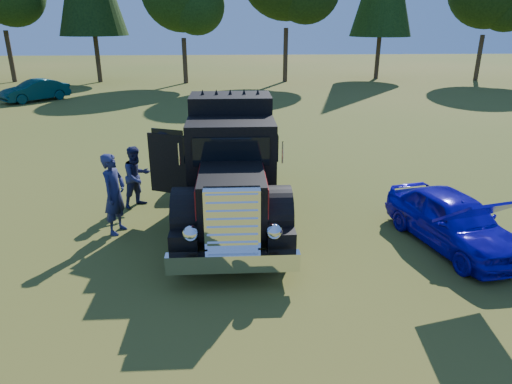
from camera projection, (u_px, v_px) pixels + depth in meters
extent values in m
plane|color=#395418|center=(255.00, 276.00, 9.09)|extent=(120.00, 120.00, 0.00)
cylinder|color=#2D2116|center=(10.00, 57.00, 36.41)|extent=(0.36, 0.36, 3.96)
cylinder|color=#2D2116|center=(97.00, 52.00, 36.17)|extent=(0.36, 0.36, 4.68)
cylinder|color=#2D2116|center=(185.00, 61.00, 35.81)|extent=(0.36, 0.36, 3.42)
sphere|color=black|center=(196.00, 6.00, 33.74)|extent=(4.18, 4.18, 4.18)
cylinder|color=#2D2116|center=(285.00, 55.00, 36.55)|extent=(0.36, 0.36, 4.14)
cylinder|color=#2D2116|center=(378.00, 51.00, 38.29)|extent=(0.36, 0.36, 4.50)
cylinder|color=#2D2116|center=(479.00, 58.00, 37.45)|extent=(0.36, 0.36, 3.60)
sphere|color=black|center=(509.00, 2.00, 35.28)|extent=(4.40, 4.40, 4.40)
cylinder|color=black|center=(183.00, 234.00, 9.61)|extent=(0.32, 1.10, 1.10)
cylinder|color=black|center=(282.00, 232.00, 9.72)|extent=(0.32, 1.10, 1.10)
cylinder|color=black|center=(198.00, 166.00, 14.09)|extent=(0.32, 1.10, 1.10)
cylinder|color=black|center=(265.00, 164.00, 14.20)|extent=(0.32, 1.10, 1.10)
cylinder|color=black|center=(209.00, 165.00, 14.11)|extent=(0.32, 1.10, 1.10)
cylinder|color=black|center=(255.00, 165.00, 14.18)|extent=(0.32, 1.10, 1.10)
cube|color=black|center=(232.00, 187.00, 12.07)|extent=(1.60, 6.40, 0.28)
cube|color=white|center=(233.00, 262.00, 8.50)|extent=(2.50, 0.22, 0.36)
cube|color=white|center=(232.00, 221.00, 8.53)|extent=(1.05, 0.30, 1.30)
cube|color=black|center=(232.00, 198.00, 9.49)|extent=(1.35, 1.80, 1.10)
cube|color=maroon|center=(198.00, 190.00, 9.39)|extent=(0.02, 1.80, 0.60)
cube|color=maroon|center=(265.00, 189.00, 9.46)|extent=(0.02, 1.80, 0.60)
cylinder|color=black|center=(187.00, 216.00, 9.48)|extent=(0.55, 1.24, 1.24)
cylinder|color=black|center=(278.00, 215.00, 9.57)|extent=(0.55, 1.24, 1.24)
sphere|color=white|center=(191.00, 234.00, 8.50)|extent=(0.32, 0.32, 0.32)
sphere|color=white|center=(274.00, 232.00, 8.57)|extent=(0.32, 0.32, 0.32)
cube|color=black|center=(232.00, 165.00, 10.85)|extent=(2.05, 1.30, 2.10)
cube|color=black|center=(231.00, 152.00, 10.05)|extent=(1.70, 0.05, 0.65)
cube|color=black|center=(231.00, 143.00, 11.99)|extent=(2.05, 1.30, 2.50)
cube|color=black|center=(232.00, 154.00, 13.82)|extent=(2.00, 2.00, 0.35)
cube|color=black|center=(169.00, 164.00, 11.21)|extent=(1.03, 0.50, 1.50)
cube|color=maroon|center=(169.00, 169.00, 11.30)|extent=(0.79, 0.36, 0.75)
imported|color=#0707A8|center=(453.00, 220.00, 10.12)|extent=(2.28, 3.86, 1.23)
cube|color=#0707A8|center=(481.00, 211.00, 8.23)|extent=(1.49, 1.22, 0.67)
imported|color=#1D2644|center=(114.00, 194.00, 10.63)|extent=(0.67, 0.82, 1.94)
imported|color=#21274E|center=(137.00, 177.00, 12.22)|extent=(1.02, 1.03, 1.67)
imported|color=#0A3C40|center=(35.00, 90.00, 28.23)|extent=(3.76, 3.74, 1.30)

